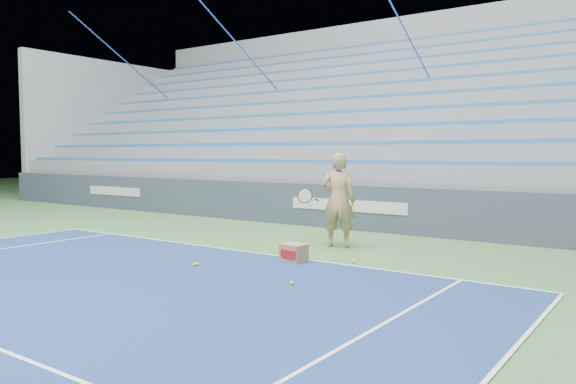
# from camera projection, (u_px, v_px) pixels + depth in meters

# --- Properties ---
(sponsor_barrier) EXTENTS (30.00, 0.32, 1.10)m
(sponsor_barrier) POSITION_uv_depth(u_px,v_px,m) (350.00, 207.00, 13.89)
(sponsor_barrier) COLOR #3A4458
(sponsor_barrier) RESTS_ON ground
(bleachers) EXTENTS (31.00, 9.15, 7.30)m
(bleachers) POSITION_uv_depth(u_px,v_px,m) (435.00, 139.00, 18.41)
(bleachers) COLOR gray
(bleachers) RESTS_ON ground
(tennis_player) EXTENTS (1.01, 0.95, 1.90)m
(tennis_player) POSITION_uv_depth(u_px,v_px,m) (338.00, 200.00, 11.23)
(tennis_player) COLOR tan
(tennis_player) RESTS_ON ground
(ball_box) EXTENTS (0.46, 0.37, 0.32)m
(ball_box) POSITION_uv_depth(u_px,v_px,m) (294.00, 253.00, 9.73)
(ball_box) COLOR #A67550
(ball_box) RESTS_ON ground
(tennis_ball_0) EXTENTS (0.07, 0.07, 0.07)m
(tennis_ball_0) POSITION_uv_depth(u_px,v_px,m) (212.00, 245.00, 11.27)
(tennis_ball_0) COLOR #CBD92C
(tennis_ball_0) RESTS_ON ground
(tennis_ball_1) EXTENTS (0.07, 0.07, 0.07)m
(tennis_ball_1) POSITION_uv_depth(u_px,v_px,m) (182.00, 242.00, 11.68)
(tennis_ball_1) COLOR #CBD92C
(tennis_ball_1) RESTS_ON ground
(tennis_ball_2) EXTENTS (0.07, 0.07, 0.07)m
(tennis_ball_2) POSITION_uv_depth(u_px,v_px,m) (292.00, 283.00, 8.00)
(tennis_ball_2) COLOR #CBD92C
(tennis_ball_2) RESTS_ON ground
(tennis_ball_3) EXTENTS (0.07, 0.07, 0.07)m
(tennis_ball_3) POSITION_uv_depth(u_px,v_px,m) (194.00, 265.00, 9.31)
(tennis_ball_3) COLOR #CBD92C
(tennis_ball_3) RESTS_ON ground
(tennis_ball_4) EXTENTS (0.07, 0.07, 0.07)m
(tennis_ball_4) POSITION_uv_depth(u_px,v_px,m) (354.00, 261.00, 9.61)
(tennis_ball_4) COLOR #CBD92C
(tennis_ball_4) RESTS_ON ground
(tennis_ball_5) EXTENTS (0.07, 0.07, 0.07)m
(tennis_ball_5) POSITION_uv_depth(u_px,v_px,m) (295.00, 255.00, 10.24)
(tennis_ball_5) COLOR #CBD92C
(tennis_ball_5) RESTS_ON ground
(tennis_ball_6) EXTENTS (0.07, 0.07, 0.07)m
(tennis_ball_6) POSITION_uv_depth(u_px,v_px,m) (197.00, 264.00, 9.37)
(tennis_ball_6) COLOR #CBD92C
(tennis_ball_6) RESTS_ON ground
(tennis_ball_7) EXTENTS (0.07, 0.07, 0.07)m
(tennis_ball_7) POSITION_uv_depth(u_px,v_px,m) (285.00, 260.00, 9.70)
(tennis_ball_7) COLOR #CBD92C
(tennis_ball_7) RESTS_ON ground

